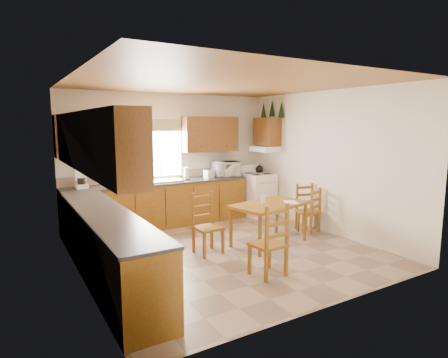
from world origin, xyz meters
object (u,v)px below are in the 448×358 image
stove (258,195)px  dining_table (269,224)px  chair_near_right (309,210)px  chair_near_left (268,240)px  chair_far_right (308,208)px  chair_far_left (208,224)px  microwave (226,169)px

stove → dining_table: bearing=-123.2°
stove → chair_near_right: 1.57m
chair_near_left → chair_far_right: size_ratio=1.12×
chair_near_left → chair_far_left: bearing=-81.2°
chair_near_right → chair_far_right: (0.02, 0.06, 0.02)m
stove → chair_near_left: size_ratio=0.94×
chair_far_right → chair_far_left: bearing=-159.4°
chair_far_left → chair_far_right: chair_far_left is taller
microwave → chair_near_right: 2.08m
microwave → chair_near_left: bearing=-106.6°
chair_far_right → stove: bearing=111.1°
microwave → chair_far_right: microwave is taller
stove → chair_near_right: bearing=-89.5°
chair_near_left → chair_far_left: (-0.28, 1.20, -0.02)m
dining_table → chair_far_right: chair_far_right is taller
chair_far_right → dining_table: bearing=-150.0°
microwave → chair_far_right: (0.80, -1.75, -0.63)m
chair_far_left → dining_table: bearing=-10.0°
chair_near_right → chair_far_left: size_ratio=0.88×
chair_near_left → chair_far_right: bearing=-150.5°
microwave → chair_near_right: microwave is taller
dining_table → chair_near_right: 1.15m
stove → dining_table: 2.06m
chair_near_left → chair_far_right: (2.01, 1.35, -0.05)m
chair_near_right → chair_near_left: bearing=16.5°
stove → chair_far_right: bearing=-88.7°
stove → chair_far_right: (0.11, -1.50, -0.02)m
chair_near_right → chair_far_right: bearing=-123.4°
stove → dining_table: stove is taller
microwave → chair_far_left: bearing=-123.5°
dining_table → stove: bearing=47.0°
dining_table → chair_far_left: (-1.14, 0.12, 0.13)m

